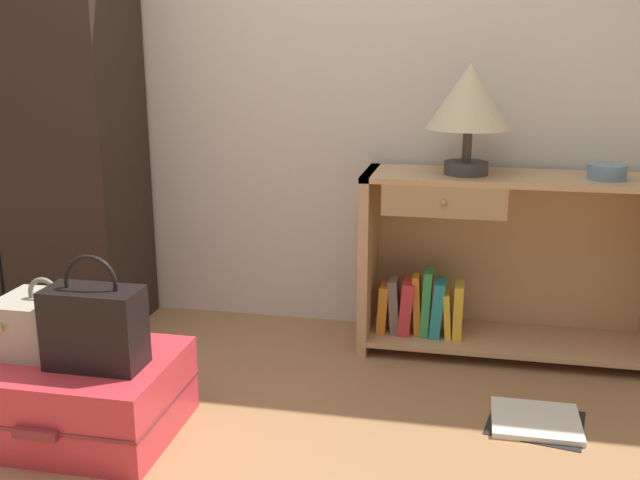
% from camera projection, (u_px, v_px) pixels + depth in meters
% --- Properties ---
extents(back_wall, '(6.40, 0.10, 2.60)m').
position_uv_depth(back_wall, '(282.00, 26.00, 3.13)').
color(back_wall, beige).
rests_on(back_wall, ground_plane).
extents(wardrobe, '(1.00, 0.47, 1.95)m').
position_uv_depth(wardrobe, '(15.00, 105.00, 3.15)').
color(wardrobe, black).
rests_on(wardrobe, ground_plane).
extents(bookshelf, '(1.17, 0.38, 0.74)m').
position_uv_depth(bookshelf, '(496.00, 265.00, 2.96)').
color(bookshelf, tan).
rests_on(bookshelf, ground_plane).
extents(table_lamp, '(0.33, 0.33, 0.43)m').
position_uv_depth(table_lamp, '(470.00, 100.00, 2.78)').
color(table_lamp, '#3D3838').
rests_on(table_lamp, bookshelf).
extents(bowl, '(0.14, 0.14, 0.06)m').
position_uv_depth(bowl, '(607.00, 172.00, 2.74)').
color(bowl, slate).
rests_on(bowl, bookshelf).
extents(suitcase_large, '(0.63, 0.51, 0.26)m').
position_uv_depth(suitcase_large, '(80.00, 395.00, 2.37)').
color(suitcase_large, '#D1333D').
rests_on(suitcase_large, ground_plane).
extents(train_case, '(0.30, 0.25, 0.25)m').
position_uv_depth(train_case, '(47.00, 325.00, 2.36)').
color(train_case, '#A89E8E').
rests_on(train_case, suitcase_large).
extents(handbag, '(0.30, 0.15, 0.36)m').
position_uv_depth(handbag, '(94.00, 326.00, 2.24)').
color(handbag, black).
rests_on(handbag, suitcase_large).
extents(open_book_on_floor, '(0.35, 0.33, 0.02)m').
position_uv_depth(open_book_on_floor, '(536.00, 421.00, 2.45)').
color(open_book_on_floor, white).
rests_on(open_book_on_floor, ground_plane).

